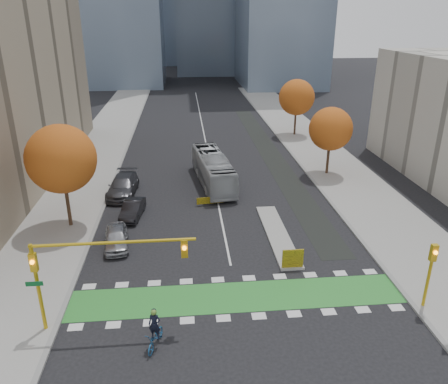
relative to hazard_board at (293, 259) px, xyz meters
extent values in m
plane|color=black|center=(-4.00, -4.20, -0.80)|extent=(300.00, 300.00, 0.00)
cube|color=gray|center=(-17.50, 15.80, -0.73)|extent=(7.00, 120.00, 0.15)
cube|color=gray|center=(9.50, 15.80, -0.73)|extent=(7.00, 120.00, 0.15)
cube|color=gray|center=(-14.00, 15.80, -0.73)|extent=(0.30, 120.00, 0.16)
cube|color=gray|center=(6.00, 15.80, -0.73)|extent=(0.30, 120.00, 0.16)
cube|color=#2C862F|center=(-4.00, -2.70, -0.79)|extent=(20.00, 3.00, 0.01)
cube|color=silver|center=(-4.00, 35.80, -0.80)|extent=(0.15, 70.00, 0.01)
cube|color=black|center=(3.50, 25.80, -0.80)|extent=(2.50, 50.00, 0.01)
cube|color=gray|center=(0.00, 4.80, -0.72)|extent=(1.60, 10.00, 0.16)
cube|color=yellow|center=(0.00, 0.00, 0.00)|extent=(1.40, 0.12, 1.30)
cylinder|color=#332114|center=(-16.00, 7.80, 1.82)|extent=(0.28, 0.28, 5.25)
sphere|color=#B84916|center=(-16.00, 7.80, 4.83)|extent=(5.20, 5.20, 5.20)
cylinder|color=#332114|center=(8.00, 17.80, 1.47)|extent=(0.28, 0.28, 4.55)
sphere|color=#B84916|center=(8.00, 17.80, 4.08)|extent=(4.40, 4.40, 4.40)
cylinder|color=#332114|center=(8.50, 33.80, 1.65)|extent=(0.28, 0.28, 4.90)
sphere|color=#B84916|center=(8.50, 33.80, 4.45)|extent=(4.80, 4.80, 4.80)
cylinder|color=#BF9914|center=(-14.50, -4.70, 1.80)|extent=(0.20, 0.20, 5.20)
cylinder|color=#BF9914|center=(-10.50, -4.70, 4.30)|extent=(8.20, 0.16, 0.16)
cube|color=#BF9914|center=(-14.50, -4.70, 3.40)|extent=(0.35, 0.28, 1.00)
sphere|color=orange|center=(-14.50, -4.88, 3.50)|extent=(0.22, 0.22, 0.22)
cube|color=#BF9914|center=(-7.00, -4.70, 3.80)|extent=(0.35, 0.28, 1.00)
sphere|color=orange|center=(-7.00, -4.88, 3.90)|extent=(0.22, 0.22, 0.22)
cube|color=#0C5926|center=(-14.50, -5.10, 2.40)|extent=(0.85, 0.04, 0.25)
cylinder|color=#BF9914|center=(6.50, -4.70, 1.20)|extent=(0.18, 0.18, 4.00)
cube|color=#BF9914|center=(6.50, -4.70, 2.80)|extent=(0.35, 0.28, 1.00)
sphere|color=orange|center=(6.50, -4.88, 2.90)|extent=(0.22, 0.22, 0.22)
imported|color=#1C5184|center=(-8.60, -6.45, -0.29)|extent=(1.23, 2.04, 1.01)
imported|color=black|center=(-8.60, -6.45, 0.57)|extent=(0.72, 0.58, 1.72)
sphere|color=#597F2D|center=(-8.60, -6.45, 1.28)|extent=(0.29, 0.29, 0.29)
imported|color=#A1A5A8|center=(-4.09, 16.16, 0.71)|extent=(3.84, 11.10, 3.03)
imported|color=#98989D|center=(-11.94, 4.18, -0.09)|extent=(2.16, 4.33, 1.42)
imported|color=black|center=(-11.28, 9.18, -0.13)|extent=(1.97, 4.24, 1.35)
imported|color=#45454A|center=(-12.65, 14.18, 0.06)|extent=(2.78, 6.04, 1.71)
camera|label=1|loc=(-6.82, -24.26, 14.83)|focal=35.00mm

